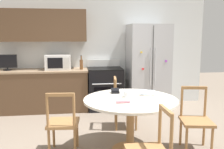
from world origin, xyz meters
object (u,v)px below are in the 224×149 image
object	(u,v)px
oven_range	(105,88)
dining_chair_right	(196,121)
dining_chair_far	(124,103)
wallet	(115,91)
candle_glass	(127,95)
microwave	(58,62)
counter_bottle	(81,64)
dining_chair_left	(63,123)
countertop_tv	(7,62)
refrigerator	(148,67)

from	to	relation	value
oven_range	dining_chair_right	world-z (taller)	oven_range
dining_chair_far	wallet	bearing A→B (deg)	-17.30
oven_range	candle_glass	world-z (taller)	oven_range
oven_range	dining_chair_right	xyz separation A→B (m)	(1.06, -2.21, -0.03)
microwave	counter_bottle	xyz separation A→B (m)	(0.50, -0.07, -0.04)
microwave	dining_chair_right	xyz separation A→B (m)	(2.07, -2.27, -0.62)
oven_range	candle_glass	xyz separation A→B (m)	(0.09, -2.03, 0.33)
microwave	dining_chair_left	xyz separation A→B (m)	(0.20, -2.13, -0.62)
countertop_tv	dining_chair_right	size ratio (longest dim) A/B	0.45
countertop_tv	dining_chair_right	distance (m)	3.90
candle_glass	wallet	distance (m)	0.30
refrigerator	countertop_tv	world-z (taller)	refrigerator
refrigerator	counter_bottle	world-z (taller)	refrigerator
candle_glass	dining_chair_left	bearing A→B (deg)	-177.29
counter_bottle	oven_range	bearing A→B (deg)	1.76
dining_chair_far	wallet	xyz separation A→B (m)	(-0.24, -0.56, 0.36)
counter_bottle	dining_chair_left	bearing A→B (deg)	-98.17
dining_chair_right	candle_glass	size ratio (longest dim) A/B	9.41
refrigerator	oven_range	world-z (taller)	refrigerator
countertop_tv	microwave	bearing A→B (deg)	1.60
dining_chair_left	candle_glass	xyz separation A→B (m)	(0.90, 0.04, 0.37)
wallet	dining_chair_far	bearing A→B (deg)	66.61
countertop_tv	counter_bottle	world-z (taller)	countertop_tv
refrigerator	countertop_tv	distance (m)	3.03
oven_range	microwave	world-z (taller)	microwave
dining_chair_far	candle_glass	bearing A→B (deg)	-1.90
oven_range	countertop_tv	distance (m)	2.16
microwave	candle_glass	xyz separation A→B (m)	(1.10, -2.08, -0.26)
microwave	dining_chair_right	size ratio (longest dim) A/B	0.60
counter_bottle	wallet	bearing A→B (deg)	-74.53
refrigerator	wallet	xyz separation A→B (m)	(-0.99, -1.70, -0.14)
counter_bottle	dining_chair_left	xyz separation A→B (m)	(-0.29, -2.06, -0.58)
dining_chair_far	candle_glass	size ratio (longest dim) A/B	9.41
refrigerator	dining_chair_left	size ratio (longest dim) A/B	2.07
dining_chair_right	oven_range	bearing A→B (deg)	-54.16
dining_chair_left	dining_chair_right	world-z (taller)	same
oven_range	dining_chair_left	size ratio (longest dim) A/B	1.20
refrigerator	wallet	size ratio (longest dim) A/B	14.22
dining_chair_far	microwave	bearing A→B (deg)	-129.52
dining_chair_far	wallet	world-z (taller)	dining_chair_far
countertop_tv	candle_glass	distance (m)	2.99
microwave	countertop_tv	distance (m)	1.05
countertop_tv	wallet	world-z (taller)	countertop_tv
oven_range	microwave	distance (m)	1.18
counter_bottle	dining_chair_left	distance (m)	2.16
microwave	refrigerator	bearing A→B (deg)	-3.17
counter_bottle	dining_chair_right	distance (m)	2.77
refrigerator	dining_chair_right	size ratio (longest dim) A/B	2.07
oven_range	microwave	xyz separation A→B (m)	(-1.01, 0.06, 0.59)
microwave	counter_bottle	size ratio (longest dim) A/B	1.76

